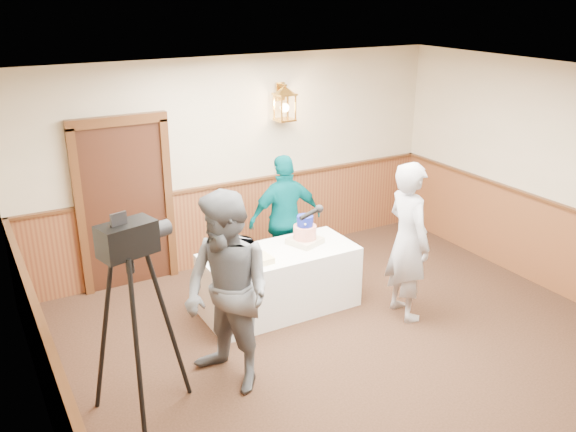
% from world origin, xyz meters
% --- Properties ---
extents(ground, '(7.00, 7.00, 0.00)m').
position_xyz_m(ground, '(0.00, 0.00, 0.00)').
color(ground, black).
rests_on(ground, ground).
extents(room_shell, '(6.02, 7.02, 2.81)m').
position_xyz_m(room_shell, '(-0.05, 0.45, 1.52)').
color(room_shell, '#B8AB8A').
rests_on(room_shell, ground).
extents(display_table, '(1.80, 0.80, 0.75)m').
position_xyz_m(display_table, '(-0.26, 1.90, 0.38)').
color(display_table, white).
rests_on(display_table, ground).
extents(tiered_cake, '(0.44, 0.44, 0.35)m').
position_xyz_m(tiered_cake, '(0.11, 1.96, 0.89)').
color(tiered_cake, beige).
rests_on(tiered_cake, display_table).
extents(sheet_cake_yellow, '(0.34, 0.26, 0.07)m').
position_xyz_m(sheet_cake_yellow, '(-0.63, 1.74, 0.78)').
color(sheet_cake_yellow, '#FFE198').
rests_on(sheet_cake_yellow, display_table).
extents(sheet_cake_green, '(0.28, 0.22, 0.06)m').
position_xyz_m(sheet_cake_green, '(-0.93, 2.07, 0.78)').
color(sheet_cake_green, '#90C188').
rests_on(sheet_cake_green, display_table).
extents(interviewer, '(1.65, 1.12, 1.94)m').
position_xyz_m(interviewer, '(-1.37, 0.86, 0.97)').
color(interviewer, '#5A5D62').
rests_on(interviewer, ground).
extents(baker, '(0.51, 0.72, 1.85)m').
position_xyz_m(baker, '(0.95, 1.09, 0.92)').
color(baker, '#A2A2A9').
rests_on(baker, ground).
extents(assistant_p, '(1.01, 0.49, 1.67)m').
position_xyz_m(assistant_p, '(0.20, 2.59, 0.84)').
color(assistant_p, '#005257').
rests_on(assistant_p, ground).
extents(tv_camera_rig, '(0.73, 0.68, 1.86)m').
position_xyz_m(tv_camera_rig, '(-2.25, 0.78, 0.83)').
color(tv_camera_rig, black).
rests_on(tv_camera_rig, ground).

